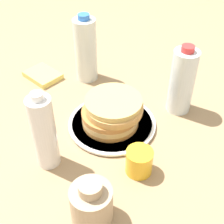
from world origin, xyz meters
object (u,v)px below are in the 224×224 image
at_px(plate, 112,123).
at_px(water_bottle_near, 44,132).
at_px(juice_glass, 139,161).
at_px(pancake_stack, 112,112).
at_px(cream_jug, 91,203).
at_px(water_bottle_mid, 86,50).
at_px(water_bottle_far, 182,81).

height_order(plate, water_bottle_near, water_bottle_near).
bearing_deg(juice_glass, water_bottle_near, 44.03).
xyz_separation_m(pancake_stack, water_bottle_near, (-0.01, 0.23, 0.06)).
height_order(juice_glass, cream_jug, cream_jug).
distance_m(water_bottle_near, water_bottle_mid, 0.42).
height_order(pancake_stack, juice_glass, pancake_stack).
distance_m(juice_glass, water_bottle_mid, 0.48).
bearing_deg(water_bottle_far, water_bottle_near, 81.86).
distance_m(plate, juice_glass, 0.19).
relative_size(pancake_stack, water_bottle_near, 0.79).
distance_m(plate, water_bottle_far, 0.26).
bearing_deg(water_bottle_near, water_bottle_far, -98.14).
bearing_deg(pancake_stack, water_bottle_far, -107.67).
xyz_separation_m(juice_glass, cream_jug, (-0.03, 0.18, 0.02)).
xyz_separation_m(juice_glass, water_bottle_far, (0.11, -0.28, 0.07)).
xyz_separation_m(plate, juice_glass, (-0.18, 0.06, 0.03)).
bearing_deg(water_bottle_near, pancake_stack, -88.34).
relative_size(water_bottle_near, water_bottle_far, 1.02).
height_order(cream_jug, water_bottle_near, water_bottle_near).
distance_m(cream_jug, water_bottle_mid, 0.59).
relative_size(pancake_stack, juice_glass, 2.58).
distance_m(cream_jug, water_bottle_near, 0.22).
bearing_deg(juice_glass, water_bottle_mid, -18.18).
bearing_deg(water_bottle_mid, water_bottle_far, -158.82).
relative_size(cream_jug, water_bottle_far, 0.55).
relative_size(plate, water_bottle_far, 1.17).
bearing_deg(cream_jug, water_bottle_far, -72.05).
height_order(water_bottle_near, water_bottle_mid, water_bottle_mid).
bearing_deg(water_bottle_near, juice_glass, -135.97).
height_order(plate, water_bottle_far, water_bottle_far).
distance_m(pancake_stack, water_bottle_far, 0.24).
distance_m(pancake_stack, water_bottle_mid, 0.29).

